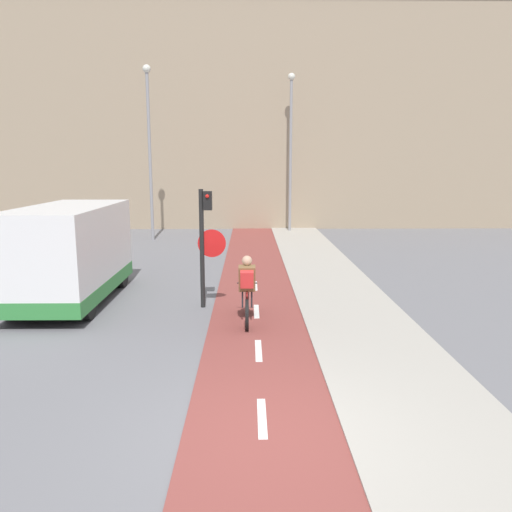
% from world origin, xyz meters
% --- Properties ---
extents(ground_plane, '(120.00, 120.00, 0.00)m').
position_xyz_m(ground_plane, '(0.00, 0.00, 0.00)').
color(ground_plane, slate).
extents(bike_lane, '(2.07, 60.00, 0.02)m').
position_xyz_m(bike_lane, '(0.00, 0.00, 0.01)').
color(bike_lane, brown).
rests_on(bike_lane, ground_plane).
extents(sidewalk_strip, '(2.40, 60.00, 0.05)m').
position_xyz_m(sidewalk_strip, '(2.24, 0.00, 0.03)').
color(sidewalk_strip, '#A8A399').
rests_on(sidewalk_strip, ground_plane).
extents(building_row_background, '(60.00, 5.20, 12.15)m').
position_xyz_m(building_row_background, '(0.00, 23.46, 6.08)').
color(building_row_background, gray).
rests_on(building_row_background, ground_plane).
extents(traffic_light_pole, '(0.67, 0.25, 2.85)m').
position_xyz_m(traffic_light_pole, '(-1.20, 5.96, 1.78)').
color(traffic_light_pole, black).
rests_on(traffic_light_pole, ground_plane).
extents(street_lamp_far, '(0.36, 0.36, 7.70)m').
position_xyz_m(street_lamp_far, '(-4.61, 17.06, 4.63)').
color(street_lamp_far, gray).
rests_on(street_lamp_far, ground_plane).
extents(street_lamp_sidewalk, '(0.36, 0.36, 7.85)m').
position_xyz_m(street_lamp_sidewalk, '(1.94, 19.88, 4.71)').
color(street_lamp_sidewalk, gray).
rests_on(street_lamp_sidewalk, ground_plane).
extents(cyclist_near, '(0.46, 1.80, 1.49)m').
position_xyz_m(cyclist_near, '(-0.22, 4.72, 0.71)').
color(cyclist_near, black).
rests_on(cyclist_near, ground_plane).
extents(van, '(1.93, 4.65, 2.42)m').
position_xyz_m(van, '(-4.62, 6.51, 1.19)').
color(van, white).
rests_on(van, ground_plane).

